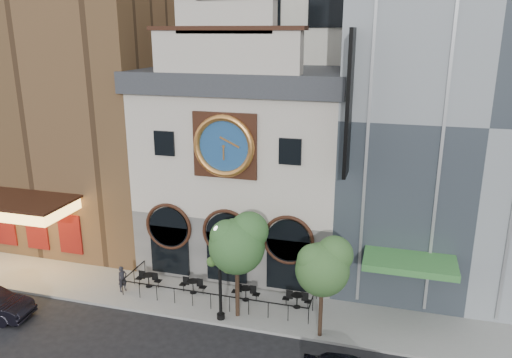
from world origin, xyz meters
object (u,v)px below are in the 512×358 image
object	(u,v)px
bistro_2	(246,293)
tree_right	(324,265)
bistro_3	(297,300)
bistro_1	(193,285)
tree_left	(238,242)
bistro_0	(149,279)
pedestrian	(123,279)
lamppost	(220,262)

from	to	relation	value
bistro_2	tree_right	size ratio (longest dim) A/B	0.31
tree_right	bistro_2	bearing A→B (deg)	154.58
bistro_2	bistro_3	distance (m)	2.88
bistro_1	tree_left	size ratio (longest dim) A/B	0.28
bistro_0	pedestrian	bearing A→B (deg)	-143.54
lamppost	tree_left	size ratio (longest dim) A/B	0.91
bistro_0	bistro_1	size ratio (longest dim) A/B	1.00
bistro_0	bistro_1	world-z (taller)	same
lamppost	tree_left	xyz separation A→B (m)	(0.79, 0.57, 0.96)
lamppost	pedestrian	bearing A→B (deg)	-166.11
bistro_3	tree_left	xyz separation A→B (m)	(-2.79, -1.60, 3.71)
bistro_0	lamppost	distance (m)	6.22
bistro_2	bistro_3	bearing A→B (deg)	0.85
bistro_2	bistro_3	xyz separation A→B (m)	(2.88, 0.04, 0.00)
tree_left	bistro_0	bearing A→B (deg)	166.25
bistro_1	tree_right	distance (m)	8.59
bistro_1	bistro_3	bearing A→B (deg)	0.91
bistro_0	bistro_2	xyz separation A→B (m)	(5.90, 0.09, 0.00)
pedestrian	tree_left	xyz separation A→B (m)	(7.16, -0.60, 3.41)
lamppost	tree_right	size ratio (longest dim) A/B	1.01
bistro_3	tree_left	distance (m)	4.91
lamppost	tree_left	bearing A→B (deg)	60.25
bistro_2	lamppost	size ratio (longest dim) A/B	0.30
bistro_3	tree_left	bearing A→B (deg)	-150.18
tree_left	bistro_2	bearing A→B (deg)	93.41
bistro_1	lamppost	size ratio (longest dim) A/B	0.30
bistro_1	bistro_2	world-z (taller)	same
bistro_0	bistro_2	distance (m)	5.90
bistro_3	pedestrian	distance (m)	10.00
lamppost	bistro_1	bearing A→B (deg)	163.75
bistro_1	pedestrian	size ratio (longest dim) A/B	1.04
bistro_0	bistro_1	distance (m)	2.77
tree_right	lamppost	bearing A→B (deg)	179.79
bistro_2	pedestrian	world-z (taller)	pedestrian
bistro_0	tree_left	world-z (taller)	tree_left
pedestrian	lamppost	world-z (taller)	lamppost
bistro_1	bistro_3	size ratio (longest dim) A/B	1.00
tree_left	bistro_1	bearing A→B (deg)	154.97
bistro_3	bistro_0	bearing A→B (deg)	-179.14
bistro_2	lamppost	distance (m)	3.55
bistro_1	tree_left	xyz separation A→B (m)	(3.22, -1.50, 3.71)
pedestrian	tree_left	world-z (taller)	tree_left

